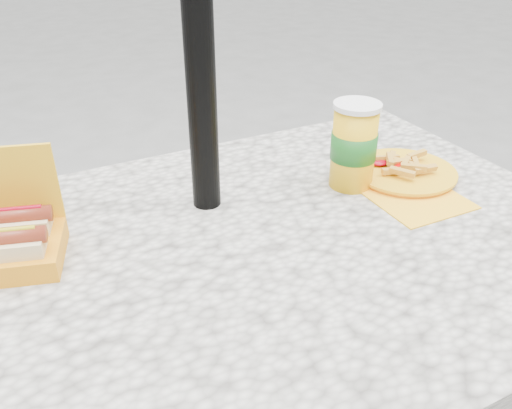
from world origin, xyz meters
name	(u,v)px	position (x,y,z in m)	size (l,w,h in m)	color
picnic_table	(246,300)	(0.00, 0.00, 0.64)	(1.20, 0.80, 0.75)	beige
umbrella_pole	(197,2)	(0.00, 0.16, 1.10)	(0.05, 0.05, 2.20)	black
fries_plate	(404,172)	(0.39, 0.08, 0.76)	(0.23, 0.27, 0.04)	yellow
soda_cup	(354,145)	(0.28, 0.10, 0.83)	(0.09, 0.09, 0.17)	yellow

